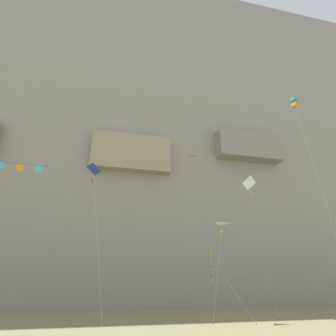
{
  "coord_description": "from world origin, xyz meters",
  "views": [
    {
      "loc": [
        -4.15,
        -2.07,
        3.85
      ],
      "look_at": [
        1.16,
        20.68,
        13.69
      ],
      "focal_mm": 29.21,
      "sensor_mm": 36.0,
      "label": 1
    }
  ],
  "objects_px": {
    "kite_delta_low_center": "(192,161)",
    "kite_box_low_right": "(294,103)",
    "kite_diamond_upper_left": "(250,185)",
    "kite_delta_far_right": "(219,231)",
    "kite_diamond_front_field": "(210,255)",
    "kite_diamond_mid_center": "(94,175)"
  },
  "relations": [
    {
      "from": "kite_diamond_upper_left",
      "to": "kite_delta_low_center",
      "type": "bearing_deg",
      "value": 131.47
    },
    {
      "from": "kite_diamond_mid_center",
      "to": "kite_delta_far_right",
      "type": "bearing_deg",
      "value": 12.99
    },
    {
      "from": "kite_diamond_front_field",
      "to": "kite_box_low_right",
      "type": "height_order",
      "value": "kite_box_low_right"
    },
    {
      "from": "kite_diamond_front_field",
      "to": "kite_delta_far_right",
      "type": "bearing_deg",
      "value": -78.09
    },
    {
      "from": "kite_delta_low_center",
      "to": "kite_box_low_right",
      "type": "bearing_deg",
      "value": -56.62
    },
    {
      "from": "kite_delta_far_right",
      "to": "kite_diamond_front_field",
      "type": "xyz_separation_m",
      "value": [
        -0.48,
        2.29,
        -2.57
      ]
    },
    {
      "from": "kite_diamond_upper_left",
      "to": "kite_diamond_mid_center",
      "type": "height_order",
      "value": "kite_diamond_upper_left"
    },
    {
      "from": "kite_diamond_upper_left",
      "to": "kite_delta_far_right",
      "type": "distance_m",
      "value": 10.23
    },
    {
      "from": "kite_delta_low_center",
      "to": "kite_diamond_front_field",
      "type": "bearing_deg",
      "value": -95.33
    },
    {
      "from": "kite_diamond_upper_left",
      "to": "kite_delta_far_right",
      "type": "bearing_deg",
      "value": -156.18
    },
    {
      "from": "kite_delta_far_right",
      "to": "kite_box_low_right",
      "type": "relative_size",
      "value": 0.36
    },
    {
      "from": "kite_delta_far_right",
      "to": "kite_box_low_right",
      "type": "xyz_separation_m",
      "value": [
        10.1,
        -5.03,
        16.75
      ]
    },
    {
      "from": "kite_delta_low_center",
      "to": "kite_delta_far_right",
      "type": "height_order",
      "value": "kite_delta_low_center"
    },
    {
      "from": "kite_delta_far_right",
      "to": "kite_diamond_mid_center",
      "type": "height_order",
      "value": "kite_diamond_mid_center"
    },
    {
      "from": "kite_diamond_mid_center",
      "to": "kite_box_low_right",
      "type": "xyz_separation_m",
      "value": [
        25.24,
        -1.53,
        12.16
      ]
    },
    {
      "from": "kite_diamond_upper_left",
      "to": "kite_delta_far_right",
      "type": "height_order",
      "value": "kite_diamond_upper_left"
    },
    {
      "from": "kite_diamond_upper_left",
      "to": "kite_diamond_mid_center",
      "type": "bearing_deg",
      "value": -163.62
    },
    {
      "from": "kite_delta_far_right",
      "to": "kite_diamond_mid_center",
      "type": "distance_m",
      "value": 16.2
    },
    {
      "from": "kite_box_low_right",
      "to": "kite_diamond_upper_left",
      "type": "bearing_deg",
      "value": 114.56
    },
    {
      "from": "kite_delta_far_right",
      "to": "kite_diamond_mid_center",
      "type": "bearing_deg",
      "value": -167.01
    },
    {
      "from": "kite_diamond_mid_center",
      "to": "kite_diamond_front_field",
      "type": "xyz_separation_m",
      "value": [
        14.66,
        5.79,
        -7.16
      ]
    },
    {
      "from": "kite_delta_low_center",
      "to": "kite_diamond_upper_left",
      "type": "bearing_deg",
      "value": -48.53
    }
  ]
}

